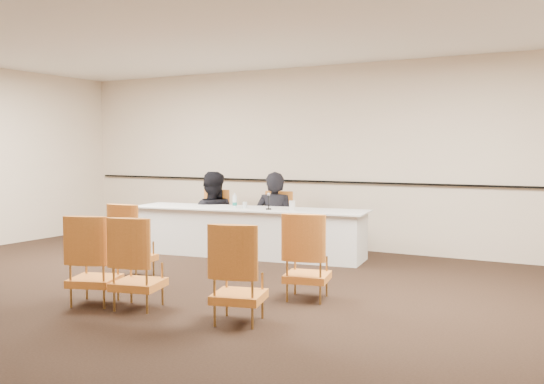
# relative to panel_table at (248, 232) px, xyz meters

# --- Properties ---
(floor) EXTENTS (10.00, 10.00, 0.00)m
(floor) POSITION_rel_panel_table_xyz_m (0.77, -2.70, -0.37)
(floor) COLOR black
(floor) RESTS_ON ground
(ceiling) EXTENTS (10.00, 10.00, 0.00)m
(ceiling) POSITION_rel_panel_table_xyz_m (0.77, -2.70, 2.63)
(ceiling) COLOR white
(ceiling) RESTS_ON ground
(wall_back) EXTENTS (10.00, 0.04, 3.00)m
(wall_back) POSITION_rel_panel_table_xyz_m (0.77, 1.30, 1.13)
(wall_back) COLOR beige
(wall_back) RESTS_ON ground
(wall_rail) EXTENTS (9.80, 0.04, 0.03)m
(wall_rail) POSITION_rel_panel_table_xyz_m (0.77, 1.26, 0.73)
(wall_rail) COLOR black
(wall_rail) RESTS_ON wall_back
(panel_table) EXTENTS (3.75, 1.35, 0.73)m
(panel_table) POSITION_rel_panel_table_xyz_m (0.00, 0.00, 0.00)
(panel_table) COLOR silver
(panel_table) RESTS_ON ground
(panelist_main) EXTENTS (0.75, 0.59, 1.79)m
(panelist_main) POSITION_rel_panel_table_xyz_m (0.15, 0.58, 0.01)
(panelist_main) COLOR black
(panelist_main) RESTS_ON ground
(panelist_main_chair) EXTENTS (0.56, 0.56, 0.95)m
(panelist_main_chair) POSITION_rel_panel_table_xyz_m (0.15, 0.58, 0.11)
(panelist_main_chair) COLOR #A4571D
(panelist_main_chair) RESTS_ON ground
(panelist_second) EXTENTS (1.06, 0.97, 1.75)m
(panelist_second) POSITION_rel_panel_table_xyz_m (-0.97, 0.42, 0.02)
(panelist_second) COLOR black
(panelist_second) RESTS_ON ground
(panelist_second_chair) EXTENTS (0.56, 0.56, 0.95)m
(panelist_second_chair) POSITION_rel_panel_table_xyz_m (-0.97, 0.42, 0.11)
(panelist_second_chair) COLOR #A4571D
(panelist_second_chair) RESTS_ON ground
(papers) EXTENTS (0.37, 0.35, 0.00)m
(papers) POSITION_rel_panel_table_xyz_m (0.56, 0.06, 0.37)
(papers) COLOR silver
(papers) RESTS_ON panel_table
(microphone) EXTENTS (0.16, 0.20, 0.25)m
(microphone) POSITION_rel_panel_table_xyz_m (0.39, -0.05, 0.49)
(microphone) COLOR black
(microphone) RESTS_ON panel_table
(water_bottle) EXTENTS (0.08, 0.08, 0.23)m
(water_bottle) POSITION_rel_panel_table_xyz_m (-0.17, -0.11, 0.48)
(water_bottle) COLOR #178174
(water_bottle) RESTS_ON panel_table
(drinking_glass) EXTENTS (0.07, 0.07, 0.10)m
(drinking_glass) POSITION_rel_panel_table_xyz_m (-0.02, -0.07, 0.42)
(drinking_glass) COLOR silver
(drinking_glass) RESTS_ON panel_table
(coffee_cup) EXTENTS (0.12, 0.12, 0.14)m
(coffee_cup) POSITION_rel_panel_table_xyz_m (0.76, -0.01, 0.44)
(coffee_cup) COLOR silver
(coffee_cup) RESTS_ON panel_table
(aud_chair_front_left) EXTENTS (0.53, 0.53, 0.95)m
(aud_chair_front_left) POSITION_rel_panel_table_xyz_m (-0.46, -2.07, 0.11)
(aud_chair_front_left) COLOR #A4571D
(aud_chair_front_left) RESTS_ON ground
(aud_chair_front_right) EXTENTS (0.60, 0.60, 0.95)m
(aud_chair_front_right) POSITION_rel_panel_table_xyz_m (1.96, -2.01, 0.11)
(aud_chair_front_right) COLOR #A4571D
(aud_chair_front_right) RESTS_ON ground
(aud_chair_back_left) EXTENTS (0.64, 0.64, 0.95)m
(aud_chair_back_left) POSITION_rel_panel_table_xyz_m (0.08, -3.27, 0.11)
(aud_chair_back_left) COLOR #A4571D
(aud_chair_back_left) RESTS_ON ground
(aud_chair_back_mid) EXTENTS (0.61, 0.61, 0.95)m
(aud_chair_back_mid) POSITION_rel_panel_table_xyz_m (0.60, -3.18, 0.11)
(aud_chair_back_mid) COLOR #A4571D
(aud_chair_back_mid) RESTS_ON ground
(aud_chair_back_right) EXTENTS (0.61, 0.61, 0.95)m
(aud_chair_back_right) POSITION_rel_panel_table_xyz_m (1.78, -3.12, 0.11)
(aud_chair_back_right) COLOR #A4571D
(aud_chair_back_right) RESTS_ON ground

